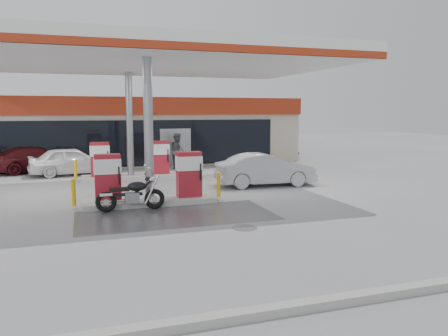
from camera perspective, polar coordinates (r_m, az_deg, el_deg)
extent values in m
plane|color=gray|center=(13.53, -8.35, -6.33)|extent=(90.00, 90.00, 0.00)
cube|color=#4C4C4F|center=(13.62, -6.27, -6.19)|extent=(6.00, 3.00, 0.00)
cylinder|color=#38383A|center=(12.16, 2.72, -7.81)|extent=(0.70, 0.70, 0.01)
cube|color=gray|center=(7.08, 1.95, -18.76)|extent=(28.00, 0.25, 0.15)
cube|color=#BDB39E|center=(29.07, -13.86, 4.85)|extent=(22.00, 8.00, 4.00)
cube|color=black|center=(25.09, -13.11, 3.12)|extent=(18.00, 0.10, 2.60)
cube|color=maroon|center=(24.96, -13.24, 7.92)|extent=(22.00, 0.25, 1.00)
cube|color=navy|center=(26.46, 2.20, 8.07)|extent=(3.50, 0.12, 0.80)
cube|color=gray|center=(25.51, -6.35, 2.66)|extent=(1.80, 0.14, 2.20)
cube|color=silver|center=(18.22, -11.45, 13.91)|extent=(16.00, 10.00, 0.60)
cube|color=maroon|center=(13.33, -8.82, 15.63)|extent=(16.00, 0.12, 0.24)
cube|color=maroon|center=(23.09, -12.93, 12.01)|extent=(16.00, 0.12, 0.24)
cylinder|color=gray|center=(15.13, -9.84, 5.01)|extent=(0.32, 0.32, 5.00)
cylinder|color=gray|center=(21.08, -12.23, 5.60)|extent=(0.32, 0.32, 5.00)
cube|color=#9E9E99|center=(15.44, -9.63, -4.30)|extent=(4.50, 1.30, 0.18)
cube|color=maroon|center=(15.14, -14.95, -1.25)|extent=(0.85, 0.48, 1.60)
cube|color=maroon|center=(15.54, -4.60, -0.80)|extent=(0.85, 0.48, 1.60)
cube|color=silver|center=(15.09, -15.00, 0.25)|extent=(0.88, 0.52, 0.50)
cube|color=silver|center=(15.49, -4.61, 0.66)|extent=(0.88, 0.52, 0.50)
cylinder|color=gold|center=(15.20, -19.04, -3.06)|extent=(0.14, 0.14, 0.90)
cylinder|color=gold|center=(15.90, -0.72, -2.20)|extent=(0.14, 0.14, 0.90)
cube|color=#9E9E99|center=(21.30, -12.05, -1.13)|extent=(4.50, 1.30, 0.18)
cube|color=maroon|center=(21.09, -15.90, 1.10)|extent=(0.85, 0.48, 1.60)
cube|color=maroon|center=(21.38, -8.38, 1.39)|extent=(0.85, 0.48, 1.60)
cube|color=silver|center=(21.05, -15.93, 2.19)|extent=(0.88, 0.52, 0.50)
cube|color=silver|center=(21.34, -8.40, 2.46)|extent=(0.88, 0.52, 0.50)
cylinder|color=gold|center=(21.13, -18.83, -0.20)|extent=(0.14, 0.14, 0.90)
cylinder|color=gold|center=(21.64, -5.49, 0.34)|extent=(0.14, 0.14, 0.90)
torus|color=black|center=(14.56, -9.06, -4.00)|extent=(0.67, 0.16, 0.67)
torus|color=black|center=(14.40, -15.15, -4.30)|extent=(0.67, 0.16, 0.67)
cube|color=gray|center=(14.45, -11.92, -3.80)|extent=(0.45, 0.27, 0.34)
cube|color=black|center=(14.41, -12.60, -3.40)|extent=(1.01, 0.12, 0.09)
ellipsoid|color=black|center=(14.40, -11.30, -2.37)|extent=(0.63, 0.36, 0.31)
cube|color=black|center=(14.36, -13.51, -2.74)|extent=(0.62, 0.27, 0.11)
cylinder|color=silver|center=(14.39, -10.00, -0.99)|extent=(0.04, 0.85, 0.04)
sphere|color=silver|center=(14.43, -9.47, -1.50)|extent=(0.20, 0.20, 0.20)
cylinder|color=silver|center=(14.57, -14.17, -4.22)|extent=(1.01, 0.09, 0.09)
imported|color=white|center=(23.30, -19.23, 0.87)|extent=(4.35, 2.23, 1.42)
imported|color=#505054|center=(24.39, -6.09, 2.23)|extent=(0.98, 1.14, 2.02)
imported|color=#9FA0A6|center=(18.90, 5.44, -0.21)|extent=(4.32, 1.70, 1.40)
imported|color=#4D1016|center=(25.19, -23.31, 1.07)|extent=(5.01, 3.52, 1.35)
imported|color=black|center=(29.71, 6.16, 2.23)|extent=(4.20, 3.16, 1.06)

